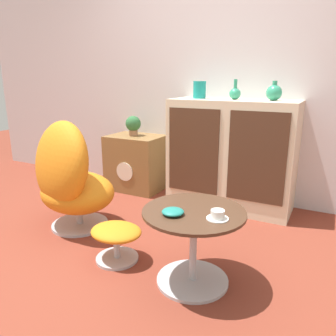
{
  "coord_description": "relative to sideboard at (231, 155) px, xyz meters",
  "views": [
    {
      "loc": [
        1.21,
        -1.63,
        1.24
      ],
      "look_at": [
        0.06,
        0.58,
        0.55
      ],
      "focal_mm": 35.0,
      "sensor_mm": 36.0,
      "label": 1
    }
  ],
  "objects": [
    {
      "name": "ground_plane",
      "position": [
        -0.33,
        -1.38,
        -0.52
      ],
      "size": [
        12.0,
        12.0,
        0.0
      ],
      "primitive_type": "plane",
      "color": "brown"
    },
    {
      "name": "wall_back",
      "position": [
        -0.33,
        0.27,
        0.78
      ],
      "size": [
        6.4,
        0.06,
        2.6
      ],
      "color": "silver",
      "rests_on": "ground_plane"
    },
    {
      "name": "sideboard",
      "position": [
        0.0,
        0.0,
        0.0
      ],
      "size": [
        1.18,
        0.49,
        1.05
      ],
      "color": "beige",
      "rests_on": "ground_plane"
    },
    {
      "name": "tv_console",
      "position": [
        -1.11,
        0.02,
        -0.22
      ],
      "size": [
        0.6,
        0.46,
        0.62
      ],
      "color": "brown",
      "rests_on": "ground_plane"
    },
    {
      "name": "egg_chair",
      "position": [
        -1.02,
        -1.11,
        -0.09
      ],
      "size": [
        0.85,
        0.81,
        0.94
      ],
      "color": "#B7B7BC",
      "rests_on": "ground_plane"
    },
    {
      "name": "ottoman",
      "position": [
        -0.39,
        -1.35,
        -0.34
      ],
      "size": [
        0.37,
        0.31,
        0.26
      ],
      "color": "#B7B7BC",
      "rests_on": "ground_plane"
    },
    {
      "name": "coffee_table",
      "position": [
        0.19,
        -1.34,
        -0.23
      ],
      "size": [
        0.62,
        0.62,
        0.48
      ],
      "color": "#B7B7BC",
      "rests_on": "ground_plane"
    },
    {
      "name": "vase_leftmost",
      "position": [
        -0.35,
        0.0,
        0.6
      ],
      "size": [
        0.12,
        0.12,
        0.16
      ],
      "color": "teal",
      "rests_on": "sideboard"
    },
    {
      "name": "vase_inner_left",
      "position": [
        0.0,
        0.0,
        0.58
      ],
      "size": [
        0.1,
        0.1,
        0.18
      ],
      "color": "#2D8E6B",
      "rests_on": "sideboard"
    },
    {
      "name": "vase_inner_right",
      "position": [
        0.35,
        0.0,
        0.59
      ],
      "size": [
        0.14,
        0.14,
        0.17
      ],
      "color": "#2D8E6B",
      "rests_on": "sideboard"
    },
    {
      "name": "potted_plant",
      "position": [
        -1.13,
        0.02,
        0.22
      ],
      "size": [
        0.17,
        0.17,
        0.22
      ],
      "color": "#996B4C",
      "rests_on": "tv_console"
    },
    {
      "name": "teacup",
      "position": [
        0.35,
        -1.39,
        -0.02
      ],
      "size": [
        0.12,
        0.12,
        0.05
      ],
      "color": "white",
      "rests_on": "coffee_table"
    },
    {
      "name": "bowl",
      "position": [
        0.1,
        -1.45,
        -0.02
      ],
      "size": [
        0.13,
        0.13,
        0.04
      ],
      "color": "#1E7A70",
      "rests_on": "coffee_table"
    }
  ]
}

